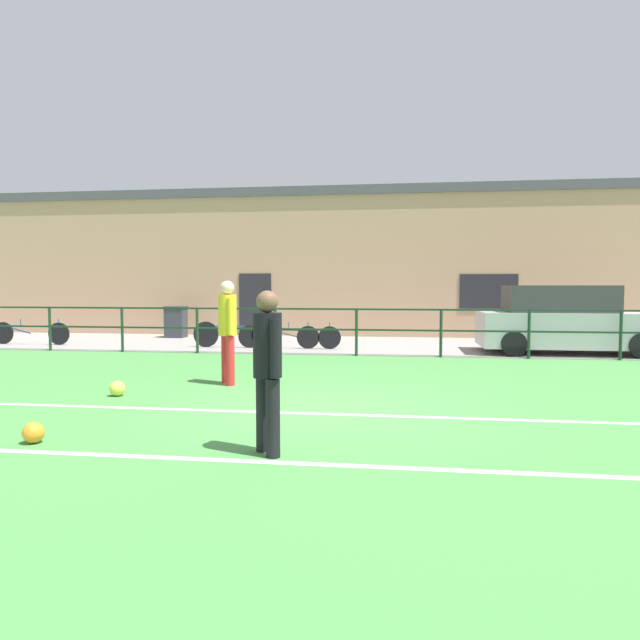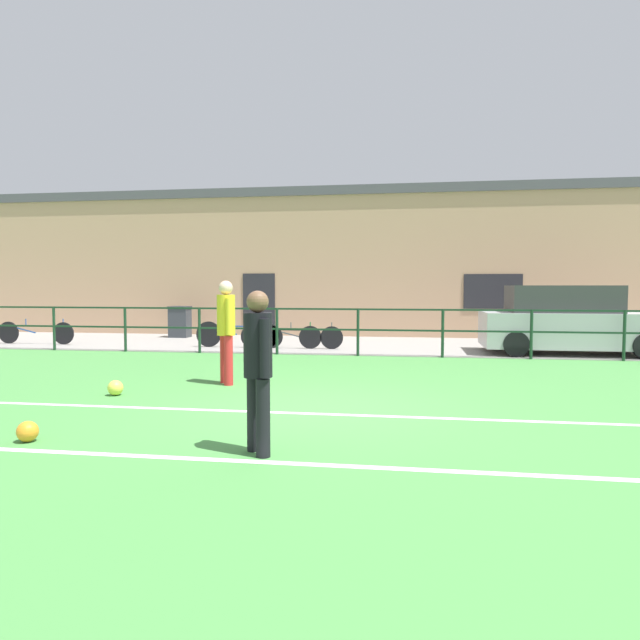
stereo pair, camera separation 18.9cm
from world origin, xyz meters
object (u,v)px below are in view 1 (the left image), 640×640
object	(u,v)px
bicycle_parked_1	(299,337)
player_striker	(228,326)
bicycle_parked_2	(278,336)
parked_car_red	(564,321)
soccer_ball_spare	(117,388)
bicycle_parked_3	(235,334)
soccer_ball_match	(33,433)
player_goalkeeper	(268,362)
trash_bin_0	(176,322)
bicycle_parked_0	(30,333)

from	to	relation	value
bicycle_parked_1	player_striker	bearing A→B (deg)	-92.79
player_striker	bicycle_parked_1	bearing A→B (deg)	144.61
bicycle_parked_2	parked_car_red	bearing A→B (deg)	-0.61
soccer_ball_spare	bicycle_parked_3	size ratio (longest dim) A/B	0.10
soccer_ball_spare	parked_car_red	bearing A→B (deg)	38.62
player_striker	bicycle_parked_3	size ratio (longest dim) A/B	0.76
player_striker	soccer_ball_spare	world-z (taller)	player_striker
soccer_ball_match	player_goalkeeper	bearing A→B (deg)	-0.83
bicycle_parked_1	bicycle_parked_3	xyz separation A→B (m)	(-1.77, 0.00, 0.05)
soccer_ball_match	bicycle_parked_3	size ratio (longest dim) A/B	0.10
bicycle_parked_2	trash_bin_0	distance (m)	4.78
soccer_ball_spare	bicycle_parked_0	world-z (taller)	bicycle_parked_0
parked_car_red	bicycle_parked_1	distance (m)	6.72
bicycle_parked_1	bicycle_parked_2	bearing A→B (deg)	180.00
player_striker	parked_car_red	distance (m)	8.82
player_goalkeeper	bicycle_parked_0	size ratio (longest dim) A/B	0.70
player_goalkeeper	bicycle_parked_1	bearing A→B (deg)	-29.08
soccer_ball_match	bicycle_parked_1	bearing A→B (deg)	82.37
bicycle_parked_3	bicycle_parked_0	bearing A→B (deg)	180.00
soccer_ball_spare	bicycle_parked_1	size ratio (longest dim) A/B	0.11
soccer_ball_match	player_striker	bearing A→B (deg)	75.68
parked_car_red	bicycle_parked_0	xyz separation A→B (m)	(-14.47, 0.08, -0.46)
bicycle_parked_0	bicycle_parked_2	xyz separation A→B (m)	(7.21, -0.00, -0.01)
bicycle_parked_0	bicycle_parked_1	size ratio (longest dim) A/B	1.06
soccer_ball_spare	bicycle_parked_2	size ratio (longest dim) A/B	0.11
player_striker	parked_car_red	xyz separation A→B (m)	(6.97, 5.40, -0.20)
parked_car_red	trash_bin_0	bearing A→B (deg)	166.20
trash_bin_0	soccer_ball_match	bearing A→B (deg)	-74.78
soccer_ball_spare	bicycle_parked_3	world-z (taller)	bicycle_parked_3
parked_car_red	soccer_ball_match	bearing A→B (deg)	-130.65
soccer_ball_match	soccer_ball_spare	size ratio (longest dim) A/B	0.96
bicycle_parked_1	trash_bin_0	bearing A→B (deg)	149.35
player_goalkeeper	bicycle_parked_2	xyz separation A→B (m)	(-1.91, 9.37, -0.60)
soccer_ball_spare	bicycle_parked_2	distance (m)	6.83
parked_car_red	bicycle_parked_0	world-z (taller)	parked_car_red
player_striker	soccer_ball_spare	xyz separation A→B (m)	(-1.37, -1.26, -0.89)
bicycle_parked_0	soccer_ball_match	bearing A→B (deg)	-55.06
soccer_ball_spare	soccer_ball_match	bearing A→B (deg)	-81.45
player_goalkeeper	player_striker	world-z (taller)	player_striker
bicycle_parked_3	bicycle_parked_1	bearing A→B (deg)	-0.00
soccer_ball_spare	bicycle_parked_3	distance (m)	6.75
bicycle_parked_0	bicycle_parked_2	world-z (taller)	bicycle_parked_0
player_goalkeeper	player_striker	bearing A→B (deg)	-14.74
player_striker	bicycle_parked_3	xyz separation A→B (m)	(-1.50, 5.48, -0.63)
player_striker	bicycle_parked_2	bearing A→B (deg)	150.50
bicycle_parked_2	bicycle_parked_3	world-z (taller)	bicycle_parked_3
parked_car_red	bicycle_parked_1	size ratio (longest dim) A/B	1.88
soccer_ball_spare	bicycle_parked_1	xyz separation A→B (m)	(1.64, 6.74, 0.22)
player_goalkeeper	bicycle_parked_2	distance (m)	9.58
parked_car_red	bicycle_parked_2	size ratio (longest dim) A/B	1.89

